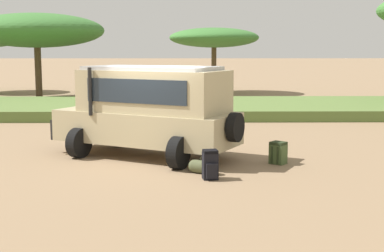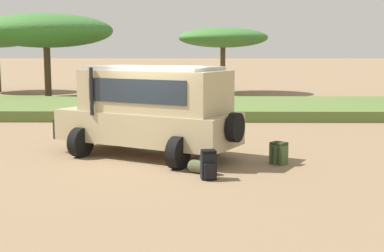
# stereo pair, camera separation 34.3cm
# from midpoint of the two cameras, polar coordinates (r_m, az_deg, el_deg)

# --- Properties ---
(ground_plane) EXTENTS (320.00, 320.00, 0.00)m
(ground_plane) POSITION_cam_midpoint_polar(r_m,az_deg,el_deg) (13.93, -3.11, -3.77)
(ground_plane) COLOR #8C7051
(grass_bank) EXTENTS (120.00, 7.00, 0.44)m
(grass_bank) POSITION_cam_midpoint_polar(r_m,az_deg,el_deg) (24.64, -1.45, 1.98)
(grass_bank) COLOR #5B7538
(grass_bank) RESTS_ON ground_plane
(safari_vehicle) EXTENTS (5.33, 3.98, 2.44)m
(safari_vehicle) POSITION_cam_midpoint_polar(r_m,az_deg,el_deg) (14.35, -3.75, 1.82)
(safari_vehicle) COLOR tan
(safari_vehicle) RESTS_ON ground_plane
(backpack_beside_front_wheel) EXTENTS (0.37, 0.44, 0.66)m
(backpack_beside_front_wheel) POSITION_cam_midpoint_polar(r_m,az_deg,el_deg) (11.95, 2.61, -4.19)
(backpack_beside_front_wheel) COLOR black
(backpack_beside_front_wheel) RESTS_ON ground_plane
(backpack_cluster_center) EXTENTS (0.50, 0.51, 0.56)m
(backpack_cluster_center) POSITION_cam_midpoint_polar(r_m,az_deg,el_deg) (13.71, 9.97, -2.90)
(backpack_cluster_center) COLOR #42562D
(backpack_cluster_center) RESTS_ON ground_plane
(duffel_bag_low_black_case) EXTENTS (0.70, 0.54, 0.41)m
(duffel_bag_low_black_case) POSITION_cam_midpoint_polar(r_m,az_deg,el_deg) (12.51, 1.86, -4.40)
(duffel_bag_low_black_case) COLOR #4C5133
(duffel_bag_low_black_case) RESTS_ON ground_plane
(acacia_tree_centre_back) EXTENTS (7.76, 6.89, 4.95)m
(acacia_tree_centre_back) POSITION_cam_midpoint_polar(r_m,az_deg,el_deg) (32.60, -15.01, 9.79)
(acacia_tree_centre_back) COLOR brown
(acacia_tree_centre_back) RESTS_ON ground_plane
(acacia_tree_right_mid) EXTENTS (5.86, 5.59, 4.28)m
(acacia_tree_right_mid) POSITION_cam_midpoint_polar(r_m,az_deg,el_deg) (35.39, 3.61, 9.36)
(acacia_tree_right_mid) COLOR brown
(acacia_tree_right_mid) RESTS_ON ground_plane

